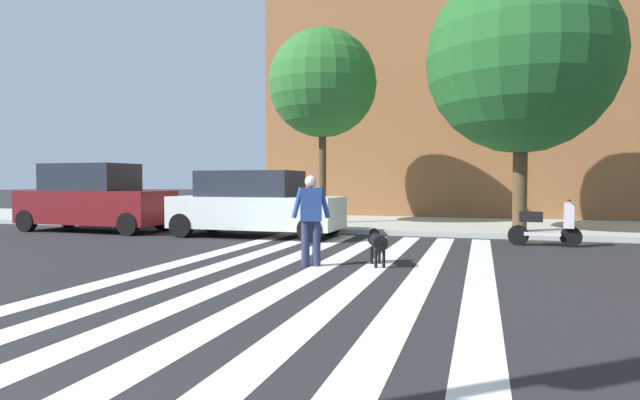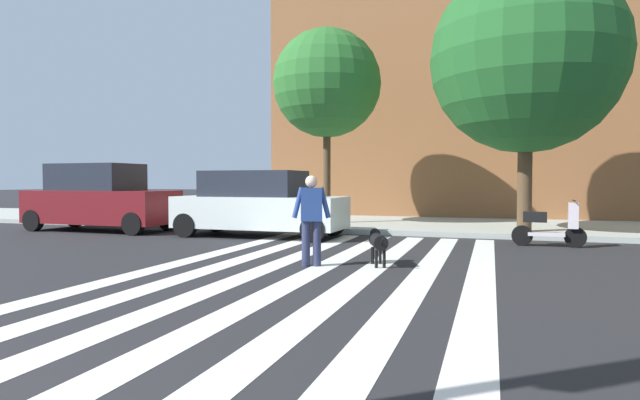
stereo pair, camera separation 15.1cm
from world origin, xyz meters
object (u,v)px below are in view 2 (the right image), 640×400
at_px(street_tree_nearest, 327,84).
at_px(dog_on_leash, 378,241).
at_px(parked_scooter, 549,226).
at_px(pedestrian_dog_walker, 311,215).
at_px(parked_car_behind_first, 259,204).
at_px(street_tree_middle, 526,58).
at_px(parked_car_near_curb, 100,199).

distance_m(street_tree_nearest, dog_on_leash, 9.08).
distance_m(parked_scooter, pedestrian_dog_walker, 6.23).
relative_size(parked_car_behind_first, street_tree_middle, 0.64).
bearing_deg(pedestrian_dog_walker, street_tree_nearest, 105.47).
height_order(street_tree_middle, pedestrian_dog_walker, street_tree_middle).
height_order(parked_scooter, dog_on_leash, parked_scooter).
distance_m(parked_car_near_curb, street_tree_nearest, 8.10).
xyz_separation_m(parked_scooter, street_tree_nearest, (-6.50, 3.30, 4.29)).
height_order(parked_scooter, pedestrian_dog_walker, pedestrian_dog_walker).
bearing_deg(parked_car_near_curb, pedestrian_dog_walker, -27.29).
xyz_separation_m(parked_scooter, dog_on_leash, (-3.24, -3.99, -0.04)).
relative_size(parked_car_near_curb, parked_scooter, 2.91).
height_order(parked_car_near_curb, street_tree_nearest, street_tree_nearest).
bearing_deg(dog_on_leash, pedestrian_dog_walker, -158.52).
relative_size(parked_car_behind_first, dog_on_leash, 4.57).
bearing_deg(parked_scooter, street_tree_middle, 101.02).
distance_m(parked_car_near_curb, parked_car_behind_first, 5.40).
distance_m(parked_car_behind_first, pedestrian_dog_walker, 5.34).
relative_size(parked_car_near_curb, dog_on_leash, 4.63).
relative_size(street_tree_middle, pedestrian_dog_walker, 4.49).
xyz_separation_m(parked_car_behind_first, dog_on_leash, (4.20, -3.92, -0.45)).
distance_m(parked_car_near_curb, pedestrian_dog_walker, 9.53).
bearing_deg(dog_on_leash, street_tree_middle, 65.30).
bearing_deg(dog_on_leash, parked_car_near_curb, 157.75).
distance_m(parked_car_behind_first, dog_on_leash, 5.76).
xyz_separation_m(street_tree_middle, pedestrian_dog_walker, (-3.94, -6.57, -3.97)).
distance_m(parked_car_behind_first, street_tree_nearest, 5.21).
bearing_deg(parked_car_behind_first, dog_on_leash, -43.08).
xyz_separation_m(street_tree_middle, dog_on_leash, (-2.82, -6.13, -4.45)).
relative_size(pedestrian_dog_walker, dog_on_leash, 1.60).
xyz_separation_m(street_tree_nearest, street_tree_middle, (6.08, -1.15, 0.13)).
relative_size(parked_scooter, street_tree_middle, 0.22).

